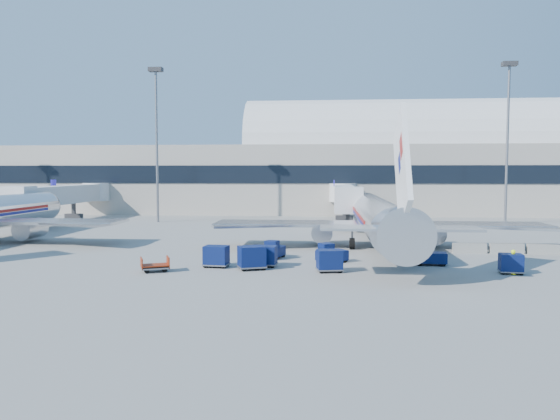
# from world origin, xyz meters

# --- Properties ---
(ground) EXTENTS (260.00, 260.00, 0.00)m
(ground) POSITION_xyz_m (0.00, 0.00, 0.00)
(ground) COLOR gray
(ground) RESTS_ON ground
(terminal) EXTENTS (170.00, 28.15, 21.00)m
(terminal) POSITION_xyz_m (-13.60, 55.96, 7.52)
(terminal) COLOR #B2AA9E
(terminal) RESTS_ON ground
(airliner_main) EXTENTS (32.00, 37.26, 12.07)m
(airliner_main) POSITION_xyz_m (10.00, 4.51, 2.93)
(airliner_main) COLOR silver
(airliner_main) RESTS_ON ground
(jetbridge_near) EXTENTS (4.40, 27.50, 6.25)m
(jetbridge_near) POSITION_xyz_m (7.60, 30.81, 3.93)
(jetbridge_near) COLOR silver
(jetbridge_near) RESTS_ON ground
(jetbridge_mid) EXTENTS (4.40, 27.50, 6.25)m
(jetbridge_mid) POSITION_xyz_m (-34.40, 30.81, 3.93)
(jetbridge_mid) COLOR silver
(jetbridge_mid) RESTS_ON ground
(mast_west) EXTENTS (2.00, 1.20, 22.60)m
(mast_west) POSITION_xyz_m (-20.00, 30.00, 14.79)
(mast_west) COLOR slate
(mast_west) RESTS_ON ground
(mast_east) EXTENTS (2.00, 1.20, 22.60)m
(mast_east) POSITION_xyz_m (30.00, 30.00, 14.79)
(mast_east) COLOR slate
(mast_east) RESTS_ON ground
(barrier_near) EXTENTS (3.00, 0.55, 0.90)m
(barrier_near) POSITION_xyz_m (18.00, 2.00, 0.45)
(barrier_near) COLOR #9E9E96
(barrier_near) RESTS_ON ground
(barrier_mid) EXTENTS (3.00, 0.55, 0.90)m
(barrier_mid) POSITION_xyz_m (21.30, 2.00, 0.45)
(barrier_mid) COLOR #9E9E96
(barrier_mid) RESTS_ON ground
(barrier_far) EXTENTS (3.00, 0.55, 0.90)m
(barrier_far) POSITION_xyz_m (24.60, 2.00, 0.45)
(barrier_far) COLOR #9E9E96
(barrier_far) RESTS_ON ground
(tug_lead) EXTENTS (2.77, 2.32, 1.62)m
(tug_lead) POSITION_xyz_m (5.30, -4.39, 0.74)
(tug_lead) COLOR #091647
(tug_lead) RESTS_ON ground
(tug_right) EXTENTS (2.62, 1.48, 1.64)m
(tug_right) POSITION_xyz_m (13.09, -4.87, 0.75)
(tug_right) COLOR #091647
(tug_right) RESTS_ON ground
(tug_left) EXTENTS (1.86, 2.67, 1.58)m
(tug_left) POSITION_xyz_m (0.44, -2.60, 0.72)
(tug_left) COLOR #091647
(tug_left) RESTS_ON ground
(cart_train_a) EXTENTS (1.95, 1.55, 1.63)m
(cart_train_a) POSITION_xyz_m (0.16, -6.72, 0.87)
(cart_train_a) COLOR #091647
(cart_train_a) RESTS_ON ground
(cart_train_b) EXTENTS (2.46, 2.19, 1.78)m
(cart_train_b) POSITION_xyz_m (-0.71, -8.10, 0.95)
(cart_train_b) COLOR #091647
(cart_train_b) RESTS_ON ground
(cart_train_c) EXTENTS (2.04, 1.64, 1.67)m
(cart_train_c) POSITION_xyz_m (-3.60, -7.28, 0.89)
(cart_train_c) COLOR #091647
(cart_train_c) RESTS_ON ground
(cart_solo_near) EXTENTS (2.13, 1.78, 1.66)m
(cart_solo_near) POSITION_xyz_m (5.18, -8.60, 0.89)
(cart_solo_near) COLOR #091647
(cart_solo_near) RESTS_ON ground
(cart_solo_far) EXTENTS (1.78, 1.42, 1.46)m
(cart_solo_far) POSITION_xyz_m (18.34, -8.21, 0.78)
(cart_solo_far) COLOR #091647
(cart_solo_far) RESTS_ON ground
(cart_open_red) EXTENTS (2.42, 2.12, 0.54)m
(cart_open_red) POSITION_xyz_m (-7.73, -9.63, 0.39)
(cart_open_red) COLOR slate
(cart_open_red) RESTS_ON ground
(ramp_worker) EXTENTS (0.53, 0.71, 1.79)m
(ramp_worker) POSITION_xyz_m (18.46, -8.38, 0.90)
(ramp_worker) COLOR #D7FF1A
(ramp_worker) RESTS_ON ground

